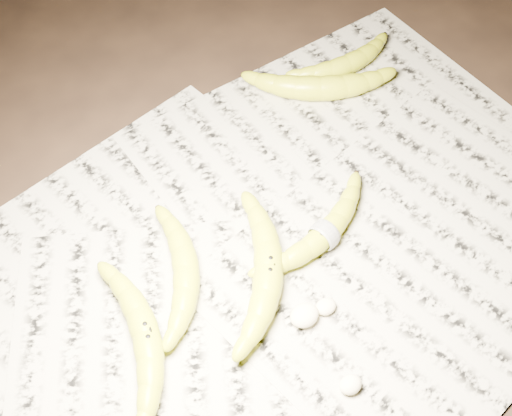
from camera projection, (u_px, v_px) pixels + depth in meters
ground at (246, 247)px, 0.97m from camera, size 3.00×3.00×0.00m
newspaper_patch at (277, 250)px, 0.96m from camera, size 0.90×0.70×0.01m
banana_left_a at (146, 336)px, 0.86m from camera, size 0.12×0.22×0.04m
banana_left_b at (186, 270)px, 0.92m from camera, size 0.13×0.19×0.04m
banana_center at (269, 270)px, 0.92m from camera, size 0.18×0.21×0.04m
banana_taped at (324, 234)px, 0.95m from camera, size 0.21×0.10×0.03m
banana_upper_a at (320, 87)px, 1.12m from camera, size 0.21×0.17×0.04m
banana_upper_b at (347, 63)px, 1.16m from camera, size 0.17×0.07×0.03m
measuring_tape at (324, 234)px, 0.95m from camera, size 0.01×0.04×0.04m
flesh_chunk_a at (305, 314)px, 0.89m from camera, size 0.04×0.03×0.02m
flesh_chunk_b at (351, 383)px, 0.84m from camera, size 0.03×0.02×0.02m
flesh_chunk_c at (326, 305)px, 0.90m from camera, size 0.03×0.02×0.02m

